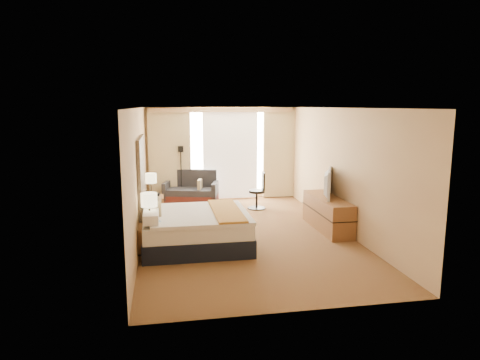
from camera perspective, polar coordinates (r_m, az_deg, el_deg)
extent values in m
cube|color=#531D17|center=(9.03, 0.56, -7.14)|extent=(4.20, 7.00, 0.02)
cube|color=silver|center=(8.63, 0.59, 9.60)|extent=(4.20, 7.00, 0.02)
cube|color=#D8B683|center=(12.16, -2.52, 3.54)|extent=(4.20, 0.02, 2.60)
cube|color=#D8B683|center=(5.40, 7.55, -4.62)|extent=(4.20, 0.02, 2.60)
cube|color=#D8B683|center=(8.60, -13.31, 0.63)|extent=(0.02, 7.00, 2.60)
cube|color=#D8B683|center=(9.35, 13.32, 1.36)|extent=(0.02, 7.00, 2.60)
cube|color=black|center=(8.80, -12.98, 0.71)|extent=(0.06, 1.85, 1.50)
cube|color=#8E5D33|center=(7.80, -11.70, -8.01)|extent=(0.45, 0.52, 0.55)
cube|color=#8E5D33|center=(10.21, -11.38, -3.72)|extent=(0.45, 0.52, 0.55)
cube|color=#8E5D33|center=(9.43, 11.58, -4.39)|extent=(0.50, 1.80, 0.70)
cube|color=white|center=(12.16, -1.33, 3.65)|extent=(2.30, 0.02, 2.30)
cube|color=beige|center=(11.94, -9.36, 3.16)|extent=(1.15, 0.09, 2.50)
cube|color=beige|center=(12.38, 5.17, 3.48)|extent=(0.90, 0.09, 2.50)
cube|color=white|center=(12.13, -1.30, 3.39)|extent=(1.55, 0.04, 2.50)
cube|color=#D8B683|center=(11.93, -2.46, 9.29)|extent=(4.00, 0.16, 0.12)
cube|color=black|center=(8.23, -5.85, -7.71)|extent=(1.96, 1.77, 0.33)
cube|color=white|center=(8.15, -5.88, -5.67)|extent=(1.91, 1.73, 0.28)
cube|color=white|center=(8.11, -5.38, -4.54)|extent=(1.79, 1.79, 0.07)
cube|color=gold|center=(8.15, -1.84, -4.08)|extent=(0.51, 1.79, 0.04)
cube|color=white|center=(7.64, -11.77, -4.70)|extent=(0.26, 0.73, 0.17)
cube|color=white|center=(8.48, -11.63, -3.25)|extent=(0.26, 0.73, 0.17)
cube|color=beige|center=(8.05, -10.78, -3.65)|extent=(0.09, 0.39, 0.34)
cube|color=#4F1C16|center=(11.77, -6.53, -2.51)|extent=(1.58, 1.10, 0.26)
cube|color=#29292D|center=(11.68, -6.60, -1.56)|extent=(1.44, 0.93, 0.16)
cube|color=#29292D|center=(11.97, -6.30, 0.08)|extent=(1.33, 0.47, 0.56)
cube|color=#29292D|center=(11.86, -9.71, -1.30)|extent=(0.29, 0.77, 0.46)
cube|color=#29292D|center=(11.62, -3.32, -1.42)|extent=(0.29, 0.77, 0.46)
cube|color=beige|center=(11.60, -5.37, -0.74)|extent=(0.17, 0.37, 0.33)
cube|color=black|center=(12.08, -7.76, -2.79)|extent=(0.20, 0.20, 0.02)
cylinder|color=black|center=(11.94, -7.84, 0.50)|extent=(0.02, 0.02, 1.38)
cube|color=black|center=(11.85, -7.93, 4.12)|extent=(0.14, 0.14, 0.16)
cylinder|color=black|center=(11.15, 2.22, -3.76)|extent=(0.47, 0.47, 0.03)
cylinder|color=black|center=(11.10, 2.23, -2.61)|extent=(0.06, 0.06, 0.42)
cylinder|color=black|center=(11.05, 2.24, -1.53)|extent=(0.41, 0.41, 0.07)
cube|color=black|center=(11.02, 3.12, -0.14)|extent=(0.09, 0.38, 0.47)
cube|color=black|center=(7.74, -11.91, -5.87)|extent=(0.10, 0.10, 0.04)
cylinder|color=black|center=(7.69, -11.96, -4.47)|extent=(0.03, 0.03, 0.35)
cylinder|color=#FFF4BF|center=(7.63, -12.03, -2.60)|extent=(0.28, 0.28, 0.24)
cube|color=black|center=(10.16, -11.73, -2.11)|extent=(0.09, 0.09, 0.04)
cylinder|color=black|center=(10.12, -11.77, -1.10)|extent=(0.03, 0.03, 0.33)
cylinder|color=#FFF4BF|center=(10.08, -11.82, 0.24)|extent=(0.26, 0.26, 0.23)
cube|color=#8CBDD8|center=(7.60, -10.99, -5.84)|extent=(0.15, 0.15, 0.11)
cube|color=black|center=(10.26, -11.11, -1.89)|extent=(0.19, 0.16, 0.06)
imported|color=black|center=(9.38, 11.18, -0.40)|extent=(0.53, 1.01, 0.60)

